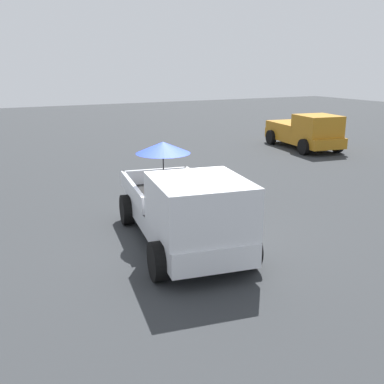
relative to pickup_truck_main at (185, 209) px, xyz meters
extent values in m
plane|color=#2D3033|center=(-0.44, 0.08, -0.98)|extent=(80.00, 80.00, 0.00)
cylinder|color=black|center=(1.45, 0.77, -0.58)|extent=(0.83, 0.40, 0.80)
cylinder|color=black|center=(1.13, -1.17, -0.58)|extent=(0.83, 0.40, 0.80)
cylinder|color=black|center=(-2.01, 1.33, -0.58)|extent=(0.83, 0.40, 0.80)
cylinder|color=black|center=(-2.32, -0.61, -0.58)|extent=(0.83, 0.40, 0.80)
cube|color=silver|center=(-0.44, 0.08, -0.41)|extent=(5.22, 2.58, 0.50)
cube|color=silver|center=(0.94, -0.14, 0.38)|extent=(2.37, 2.17, 1.08)
cube|color=#4C606B|center=(1.93, -0.30, 0.58)|extent=(0.33, 1.71, 0.64)
cube|color=black|center=(-1.57, 0.27, -0.13)|extent=(3.06, 2.26, 0.06)
cube|color=silver|center=(-1.43, 1.17, 0.10)|extent=(2.78, 0.55, 0.40)
cube|color=silver|center=(-1.72, -0.64, 0.10)|extent=(2.78, 0.55, 0.40)
cube|color=silver|center=(-2.91, 0.48, 0.10)|extent=(0.39, 1.83, 0.40)
ellipsoid|color=brown|center=(-1.04, 0.06, 0.16)|extent=(0.72, 0.42, 0.52)
sphere|color=brown|center=(-0.74, 0.02, 0.48)|extent=(0.32, 0.32, 0.28)
cone|color=brown|center=(-0.73, 0.10, 0.62)|extent=(0.10, 0.10, 0.12)
cone|color=brown|center=(-0.76, -0.06, 0.62)|extent=(0.10, 0.10, 0.12)
cylinder|color=black|center=(-1.26, 0.02, 0.51)|extent=(0.03, 0.03, 1.21)
cone|color=#1E33B7|center=(-1.26, 0.02, 1.21)|extent=(1.53, 1.53, 0.28)
cylinder|color=black|center=(-7.53, 12.00, -0.60)|extent=(0.79, 0.36, 0.76)
cylinder|color=black|center=(-7.79, 10.12, -0.60)|extent=(0.79, 0.36, 0.76)
cylinder|color=black|center=(-10.70, 12.44, -0.60)|extent=(0.79, 0.36, 0.76)
cylinder|color=black|center=(-10.96, 10.56, -0.60)|extent=(0.79, 0.36, 0.76)
cube|color=#B27219|center=(-9.24, 11.28, -0.43)|extent=(5.00, 2.44, 0.50)
cube|color=#B27219|center=(-8.06, 11.11, 0.32)|extent=(2.13, 2.04, 1.00)
cube|color=#B27219|center=(-10.23, 11.41, 0.02)|extent=(2.92, 2.15, 0.40)
camera|label=1|loc=(8.79, -4.33, 3.15)|focal=42.60mm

